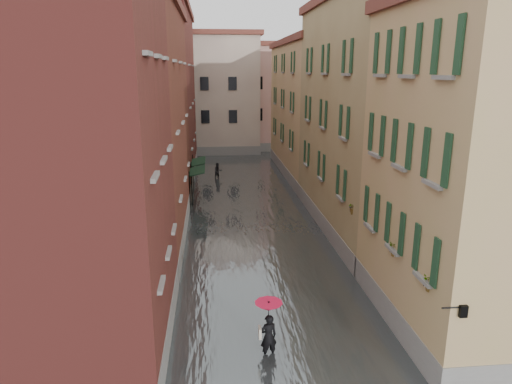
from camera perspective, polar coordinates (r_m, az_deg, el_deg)
name	(u,v)px	position (r m, az deg, el deg)	size (l,w,h in m)	color
ground	(274,307)	(19.23, 2.31, -14.19)	(120.00, 120.00, 0.00)	slate
floodwater	(248,211)	(31.13, -0.95, -2.35)	(10.00, 60.00, 0.20)	#4D5456
building_left_near	(65,164)	(15.60, -22.73, 3.21)	(6.00, 8.00, 13.00)	maroon
building_left_mid	(127,129)	(26.23, -15.83, 7.58)	(6.00, 14.00, 12.50)	maroon
building_left_far	(157,99)	(40.96, -12.30, 11.32)	(6.00, 16.00, 14.00)	maroon
building_right_near	(483,178)	(17.75, 26.49, 1.62)	(6.00, 8.00, 11.50)	tan
building_right_mid	(375,122)	(27.44, 14.60, 8.50)	(6.00, 14.00, 13.00)	tan
building_right_far	(316,112)	(41.85, 7.50, 9.89)	(6.00, 16.00, 11.50)	tan
building_end_cream	(205,96)	(54.71, -6.37, 11.88)	(12.00, 9.00, 13.00)	beige
building_end_pink	(279,99)	(57.34, 2.88, 11.59)	(10.00, 9.00, 12.00)	#D19A92
awning_near	(197,172)	(32.37, -7.43, 2.52)	(1.09, 2.74, 2.80)	black
awning_far	(198,162)	(35.65, -7.27, 3.69)	(1.09, 3.08, 2.80)	black
wall_lantern	(462,310)	(14.09, 24.32, -13.31)	(0.71, 0.22, 0.35)	black
window_planters	(389,233)	(17.74, 16.33, -4.94)	(0.59, 8.49, 0.84)	#935930
pedestrian_main	(268,325)	(15.67, 1.56, -16.26)	(0.93, 0.93, 2.06)	black
pedestrian_far	(218,171)	(40.31, -4.78, 2.58)	(0.74, 0.57, 1.51)	black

